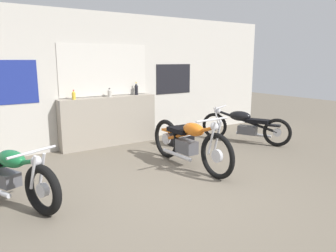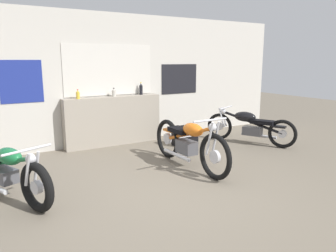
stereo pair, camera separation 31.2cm
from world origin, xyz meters
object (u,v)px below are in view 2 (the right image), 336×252
object	(u,v)px
motorcycle_orange	(189,142)
motorcycle_black	(250,126)
bottle_leftmost	(78,95)
motorcycle_green	(6,170)
hard_case_black	(185,135)
bottle_center	(141,89)
bottle_left_center	(114,93)

from	to	relation	value
motorcycle_orange	motorcycle_black	bearing A→B (deg)	17.74
bottle_leftmost	motorcycle_green	world-z (taller)	bottle_leftmost
motorcycle_black	motorcycle_orange	bearing A→B (deg)	-162.26
hard_case_black	motorcycle_orange	bearing A→B (deg)	-121.72
bottle_center	motorcycle_green	size ratio (longest dim) A/B	0.15
bottle_leftmost	bottle_left_center	bearing A→B (deg)	1.80
bottle_left_center	bottle_center	world-z (taller)	bottle_center
bottle_left_center	hard_case_black	xyz separation A→B (m)	(1.29, -0.82, -0.92)
bottle_leftmost	hard_case_black	distance (m)	2.40
bottle_left_center	bottle_center	distance (m)	0.67
hard_case_black	motorcycle_green	bearing A→B (deg)	-163.18
motorcycle_orange	hard_case_black	xyz separation A→B (m)	(0.80, 1.30, -0.23)
motorcycle_green	motorcycle_orange	bearing A→B (deg)	-4.31
motorcycle_orange	motorcycle_green	bearing A→B (deg)	175.69
motorcycle_green	motorcycle_black	bearing A→B (deg)	5.35
bottle_center	motorcycle_black	bearing A→B (deg)	-38.39
bottle_leftmost	motorcycle_black	size ratio (longest dim) A/B	0.10
bottle_leftmost	bottle_center	xyz separation A→B (m)	(1.45, 0.08, 0.04)
bottle_leftmost	bottle_center	size ratio (longest dim) A/B	0.68
motorcycle_orange	motorcycle_black	world-z (taller)	motorcycle_orange
motorcycle_black	bottle_leftmost	bearing A→B (deg)	156.91
bottle_leftmost	bottle_center	world-z (taller)	bottle_center
bottle_center	hard_case_black	bearing A→B (deg)	-54.94
motorcycle_orange	hard_case_black	size ratio (longest dim) A/B	3.74
hard_case_black	bottle_left_center	bearing A→B (deg)	147.41
bottle_center	bottle_left_center	bearing A→B (deg)	-175.39
bottle_left_center	hard_case_black	size ratio (longest dim) A/B	0.33
bottle_left_center	bottle_center	bearing A→B (deg)	4.61
motorcycle_green	bottle_center	bearing A→B (deg)	33.31
bottle_leftmost	hard_case_black	size ratio (longest dim) A/B	0.34
bottle_left_center	hard_case_black	bearing A→B (deg)	-32.59
bottle_center	motorcycle_orange	bearing A→B (deg)	-94.98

